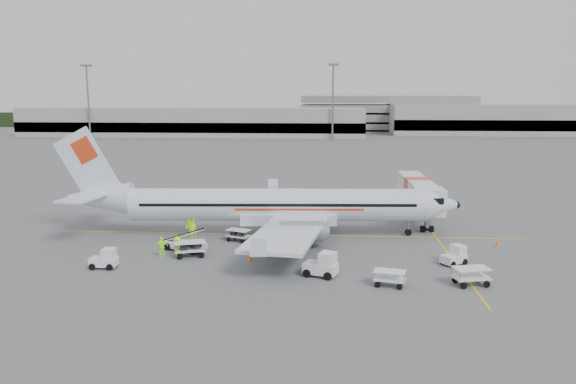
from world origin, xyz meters
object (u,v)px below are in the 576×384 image
at_px(tug_mid, 321,264).
at_px(tug_aft, 103,258).
at_px(tug_fore, 454,255).
at_px(belt_loader, 185,235).
at_px(aircraft, 278,183).
at_px(jet_bridge, 417,198).

relative_size(tug_mid, tug_aft, 1.19).
relative_size(tug_fore, tug_aft, 0.98).
bearing_deg(belt_loader, aircraft, 61.26).
height_order(aircraft, tug_fore, aircraft).
height_order(aircraft, tug_aft, aircraft).
bearing_deg(jet_bridge, aircraft, -150.65).
xyz_separation_m(jet_bridge, tug_mid, (-9.97, -20.29, -1.27)).
height_order(tug_mid, tug_aft, tug_mid).
bearing_deg(aircraft, jet_bridge, 27.02).
xyz_separation_m(tug_fore, tug_mid, (-10.36, -3.59, 0.16)).
xyz_separation_m(belt_loader, tug_mid, (11.69, -6.15, -0.37)).
distance_m(jet_bridge, tug_fore, 16.77).
relative_size(aircraft, tug_mid, 15.24).
height_order(belt_loader, tug_fore, belt_loader).
distance_m(aircraft, belt_loader, 10.16).
bearing_deg(tug_mid, aircraft, 128.91).
bearing_deg(tug_mid, jet_bridge, 83.39).
distance_m(belt_loader, tug_mid, 13.21).
bearing_deg(aircraft, tug_mid, -74.26).
xyz_separation_m(jet_bridge, belt_loader, (-21.65, -14.14, -0.90)).
height_order(aircraft, jet_bridge, aircraft).
distance_m(jet_bridge, tug_aft, 33.04).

